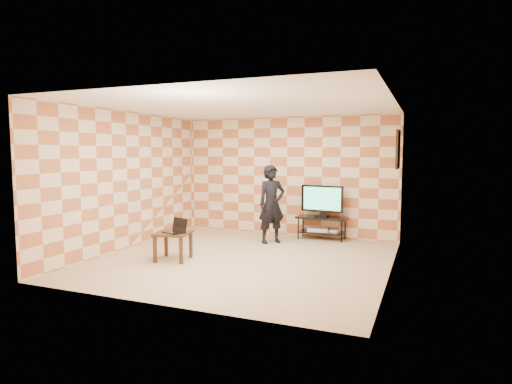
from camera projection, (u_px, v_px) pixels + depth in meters
floor at (243, 259)px, 7.62m from camera, size 5.00×5.00×0.00m
wall_back at (287, 176)px, 9.80m from camera, size 5.00×0.02×2.70m
wall_front at (161, 198)px, 5.18m from camera, size 5.00×0.02×2.70m
wall_left at (127, 180)px, 8.42m from camera, size 0.02×5.00×2.70m
wall_right at (392, 188)px, 6.56m from camera, size 0.02×5.00×2.70m
ceiling at (243, 106)px, 7.37m from camera, size 5.00×5.00×0.02m
wall_art at (398, 149)px, 7.95m from camera, size 0.04×0.72×0.72m
tv_stand at (322, 223)px, 9.33m from camera, size 1.08×0.49×0.50m
tv at (322, 199)px, 9.28m from camera, size 0.94×0.21×0.68m
dvd_player at (318, 229)px, 9.39m from camera, size 0.49×0.39×0.07m
game_console at (334, 231)px, 9.26m from camera, size 0.22×0.18×0.04m
side_table at (173, 237)px, 7.52m from camera, size 0.66×0.66×0.50m
laptop at (176, 229)px, 7.46m from camera, size 0.45×0.40×0.25m
person at (272, 204)px, 8.91m from camera, size 0.70×0.70×1.63m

